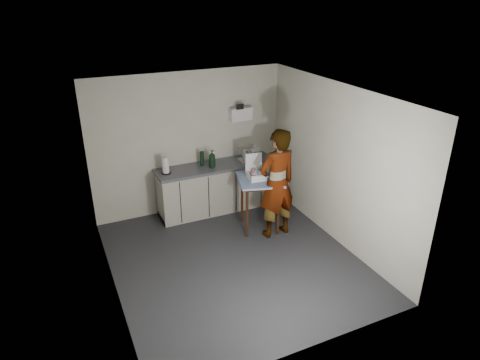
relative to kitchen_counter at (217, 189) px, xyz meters
name	(u,v)px	position (x,y,z in m)	size (l,w,h in m)	color
ground	(234,260)	(-0.40, -1.70, -0.43)	(4.00, 4.00, 0.00)	#25262A
wall_back	(189,143)	(-0.40, 0.29, 0.87)	(3.60, 0.02, 2.60)	beige
wall_right	(336,165)	(1.39, -1.70, 0.87)	(0.02, 4.00, 2.60)	beige
wall_left	(106,209)	(-2.19, -1.70, 0.87)	(0.02, 4.00, 2.60)	beige
ceiling	(233,95)	(-0.40, -1.70, 2.17)	(3.60, 4.00, 0.01)	white
kitchen_counter	(217,189)	(0.00, 0.00, 0.00)	(2.24, 0.62, 0.91)	black
wall_shelf	(241,114)	(0.60, 0.22, 1.32)	(0.42, 0.18, 0.37)	white
side_table	(260,186)	(0.41, -0.97, 0.39)	(0.90, 0.90, 0.94)	#3B1C0D
standing_man	(277,184)	(0.57, -1.27, 0.52)	(0.69, 0.45, 1.89)	#B2A593
soap_bottle	(212,159)	(-0.11, -0.08, 0.65)	(0.13, 0.13, 0.33)	black
soda_can	(212,161)	(-0.05, 0.05, 0.55)	(0.07, 0.07, 0.12)	red
dark_bottle	(202,159)	(-0.24, 0.09, 0.62)	(0.08, 0.08, 0.27)	black
paper_towel	(166,166)	(-0.94, 0.01, 0.63)	(0.17, 0.17, 0.30)	black
dish_rack	(248,157)	(0.64, -0.05, 0.54)	(0.38, 0.29, 0.27)	silver
bakery_box	(256,173)	(0.36, -0.91, 0.60)	(0.32, 0.33, 0.41)	white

